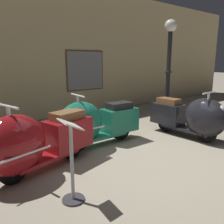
% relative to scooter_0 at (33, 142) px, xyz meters
% --- Properties ---
extents(ground_plane, '(60.00, 60.00, 0.00)m').
position_rel_scooter_0_xyz_m(ground_plane, '(1.84, -0.82, -0.51)').
color(ground_plane, gray).
extents(showroom_back_wall, '(18.00, 0.63, 3.92)m').
position_rel_scooter_0_xyz_m(showroom_back_wall, '(1.70, 3.30, 1.45)').
color(showroom_back_wall, '#CCB784').
rests_on(showroom_back_wall, ground).
extents(scooter_0, '(1.91, 0.96, 1.12)m').
position_rel_scooter_0_xyz_m(scooter_0, '(0.00, 0.00, 0.00)').
color(scooter_0, black).
rests_on(scooter_0, ground).
extents(scooter_1, '(1.79, 0.59, 1.09)m').
position_rel_scooter_0_xyz_m(scooter_1, '(1.34, 0.42, -0.02)').
color(scooter_1, black).
rests_on(scooter_1, ground).
extents(scooter_2, '(0.61, 1.78, 1.07)m').
position_rel_scooter_0_xyz_m(scooter_2, '(3.34, -0.49, -0.02)').
color(scooter_2, black).
rests_on(scooter_2, ground).
extents(lamppost, '(0.31, 0.31, 2.70)m').
position_rel_scooter_0_xyz_m(lamppost, '(3.82, 0.62, 1.05)').
color(lamppost, black).
rests_on(lamppost, ground).
extents(info_stanchion, '(0.28, 0.34, 1.04)m').
position_rel_scooter_0_xyz_m(info_stanchion, '(0.12, -0.97, -0.08)').
color(info_stanchion, '#333338').
rests_on(info_stanchion, ground).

